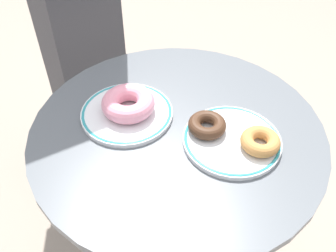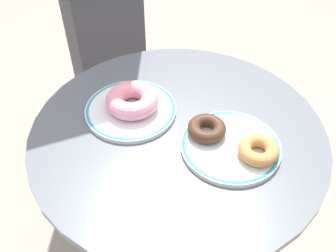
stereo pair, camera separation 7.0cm
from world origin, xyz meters
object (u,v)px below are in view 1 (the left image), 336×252
at_px(cafe_table, 176,197).
at_px(plate_right, 232,140).
at_px(donut_pink_frosted, 128,103).
at_px(plate_left, 127,113).
at_px(donut_old_fashioned, 260,141).
at_px(donut_chocolate, 207,125).

relative_size(cafe_table, plate_right, 3.64).
distance_m(plate_right, donut_pink_frosted, 0.23).
bearing_deg(plate_left, donut_old_fashioned, 10.82).
xyz_separation_m(cafe_table, donut_old_fashioned, (0.17, 0.03, 0.27)).
height_order(donut_pink_frosted, donut_old_fashioned, donut_pink_frosted).
distance_m(donut_pink_frosted, donut_old_fashioned, 0.29).
bearing_deg(plate_right, donut_chocolate, -174.18).
relative_size(cafe_table, donut_pink_frosted, 6.29).
distance_m(plate_left, plate_right, 0.23).
distance_m(cafe_table, donut_chocolate, 0.28).
xyz_separation_m(plate_right, donut_chocolate, (-0.05, -0.01, 0.02)).
height_order(plate_right, donut_chocolate, donut_chocolate).
bearing_deg(donut_old_fashioned, cafe_table, -169.47).
xyz_separation_m(plate_left, donut_old_fashioned, (0.28, 0.05, 0.02)).
distance_m(donut_old_fashioned, donut_chocolate, 0.11).
height_order(plate_left, donut_pink_frosted, donut_pink_frosted).
bearing_deg(donut_pink_frosted, donut_old_fashioned, 9.93).
height_order(cafe_table, donut_old_fashioned, donut_old_fashioned).
relative_size(donut_pink_frosted, donut_old_fashioned, 1.47).
bearing_deg(donut_chocolate, donut_old_fashioned, 7.13).
xyz_separation_m(donut_old_fashioned, donut_chocolate, (-0.11, -0.01, 0.00)).
height_order(cafe_table, donut_pink_frosted, donut_pink_frosted).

